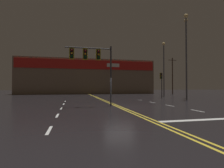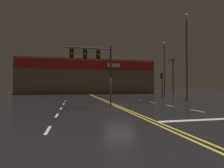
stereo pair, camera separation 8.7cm
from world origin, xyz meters
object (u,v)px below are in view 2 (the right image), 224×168
at_px(streetlight_far_left, 187,46).
at_px(streetlight_far_median, 187,49).
at_px(streetlight_near_left, 164,62).
at_px(traffic_signal_median, 91,59).
at_px(traffic_signal_corner_northeast, 162,79).

relative_size(streetlight_far_left, streetlight_far_median, 0.94).
relative_size(streetlight_near_left, streetlight_far_left, 0.86).
xyz_separation_m(streetlight_far_left, streetlight_far_median, (2.23, 3.12, 0.40)).
bearing_deg(streetlight_near_left, traffic_signal_median, -136.70).
distance_m(streetlight_near_left, streetlight_far_median, 5.62).
height_order(traffic_signal_median, traffic_signal_corner_northeast, traffic_signal_median).
xyz_separation_m(streetlight_near_left, streetlight_far_left, (-1.46, -8.55, 0.87)).
distance_m(traffic_signal_corner_northeast, streetlight_near_left, 6.17).
distance_m(traffic_signal_corner_northeast, streetlight_far_median, 6.02).
bearing_deg(streetlight_near_left, streetlight_far_left, -99.67).
height_order(traffic_signal_corner_northeast, streetlight_far_left, streetlight_far_left).
distance_m(streetlight_far_left, streetlight_far_median, 3.86).
bearing_deg(traffic_signal_median, traffic_signal_corner_northeast, 38.88).
bearing_deg(traffic_signal_corner_northeast, streetlight_far_median, -17.43).
relative_size(traffic_signal_median, streetlight_far_median, 0.43).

